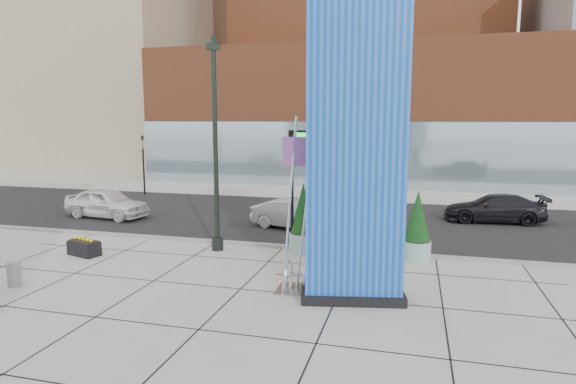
% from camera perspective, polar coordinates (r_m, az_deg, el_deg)
% --- Properties ---
extents(ground, '(160.00, 160.00, 0.00)m').
position_cam_1_polar(ground, '(16.51, -7.73, -9.87)').
color(ground, '#9E9991').
rests_on(ground, ground).
extents(street_asphalt, '(80.00, 12.00, 0.02)m').
position_cam_1_polar(street_asphalt, '(25.72, 0.79, -3.04)').
color(street_asphalt, black).
rests_on(street_asphalt, ground).
extents(curb_edge, '(80.00, 0.30, 0.12)m').
position_cam_1_polar(curb_edge, '(20.09, -3.37, -6.25)').
color(curb_edge, gray).
rests_on(curb_edge, ground).
extents(tower_podium, '(34.00, 10.00, 11.00)m').
position_cam_1_polar(tower_podium, '(41.75, 7.86, 8.97)').
color(tower_podium, brown).
rests_on(tower_podium, ground).
extents(tower_glass_front, '(34.00, 0.60, 5.00)m').
position_cam_1_polar(tower_glass_front, '(37.09, 6.87, 4.39)').
color(tower_glass_front, '#8CA5B2').
rests_on(tower_glass_front, ground).
extents(building_beige_left, '(18.00, 20.00, 34.00)m').
position_cam_1_polar(building_beige_left, '(59.27, -19.57, 19.65)').
color(building_beige_left, tan).
rests_on(building_beige_left, ground).
extents(blue_pylon, '(3.17, 1.86, 9.89)m').
position_cam_1_polar(blue_pylon, '(13.61, 8.03, 6.69)').
color(blue_pylon, '#0B47AB').
rests_on(blue_pylon, ground).
extents(lamp_post, '(0.57, 0.46, 8.34)m').
position_cam_1_polar(lamp_post, '(19.08, -8.55, 3.11)').
color(lamp_post, black).
rests_on(lamp_post, ground).
extents(public_art_sculpture, '(2.38, 1.23, 5.35)m').
position_cam_1_polar(public_art_sculpture, '(14.51, 3.35, -6.63)').
color(public_art_sculpture, silver).
rests_on(public_art_sculpture, ground).
extents(concrete_bollard, '(0.41, 0.41, 0.79)m').
position_cam_1_polar(concrete_bollard, '(17.62, -29.72, -8.43)').
color(concrete_bollard, gray).
rests_on(concrete_bollard, ground).
extents(overhead_street_sign, '(2.23, 0.79, 4.80)m').
position_cam_1_polar(overhead_street_sign, '(18.29, 3.00, 5.19)').
color(overhead_street_sign, black).
rests_on(overhead_street_sign, ground).
extents(round_planter_east, '(1.06, 1.06, 2.64)m').
position_cam_1_polar(round_planter_east, '(18.48, 15.06, -4.07)').
color(round_planter_east, '#86B4AA').
rests_on(round_planter_east, ground).
extents(round_planter_mid, '(0.96, 0.96, 2.40)m').
position_cam_1_polar(round_planter_mid, '(18.72, 5.60, -4.00)').
color(round_planter_mid, '#86B4AA').
rests_on(round_planter_mid, ground).
extents(round_planter_west, '(1.11, 1.11, 2.79)m').
position_cam_1_polar(round_planter_west, '(18.91, 1.82, -3.26)').
color(round_planter_west, '#86B4AA').
rests_on(round_planter_west, ground).
extents(box_planter_north, '(1.41, 0.98, 0.70)m').
position_cam_1_polar(box_planter_north, '(20.29, -23.02, -6.03)').
color(box_planter_north, black).
rests_on(box_planter_north, ground).
extents(car_white_west, '(4.83, 2.45, 1.58)m').
position_cam_1_polar(car_white_west, '(27.30, -20.69, -1.25)').
color(car_white_west, white).
rests_on(car_white_west, ground).
extents(car_silver_mid, '(4.47, 2.49, 1.39)m').
position_cam_1_polar(car_silver_mid, '(22.99, 0.82, -2.70)').
color(car_silver_mid, '#9EA1A5').
rests_on(car_silver_mid, ground).
extents(car_dark_east, '(4.99, 2.28, 1.41)m').
position_cam_1_polar(car_dark_east, '(26.64, 23.26, -1.81)').
color(car_dark_east, black).
rests_on(car_dark_east, ground).
extents(traffic_signal, '(0.15, 0.18, 4.10)m').
position_cam_1_polar(traffic_signal, '(34.66, -16.77, 3.46)').
color(traffic_signal, black).
rests_on(traffic_signal, ground).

